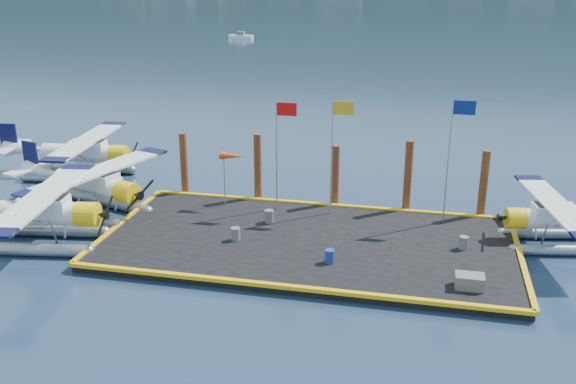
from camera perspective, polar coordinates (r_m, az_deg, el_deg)
name	(u,v)px	position (r m, az deg, el deg)	size (l,w,h in m)	color
ground	(308,247)	(31.88, 1.81, -4.93)	(4000.00, 4000.00, 0.00)	#172D46
dock	(308,244)	(31.80, 1.82, -4.60)	(20.00, 10.00, 0.40)	black
dock_bumpers	(308,238)	(31.68, 1.82, -4.12)	(20.25, 10.25, 0.18)	#E5AD0D
seaplane_a	(37,216)	(33.75, -21.38, -2.04)	(9.25, 10.16, 3.59)	gray
seaplane_b	(94,188)	(37.08, -16.88, 0.34)	(9.22, 9.86, 3.53)	gray
seaplane_c	(83,156)	(43.67, -17.78, 3.10)	(8.97, 9.90, 3.51)	gray
seaplane_d	(560,222)	(34.10, 23.02, -2.44)	(7.99, 8.72, 3.08)	gray
drum_1	(330,256)	(29.31, 3.73, -5.72)	(0.45, 0.45, 0.63)	navy
drum_3	(236,234)	(31.66, -4.68, -3.74)	(0.46, 0.46, 0.64)	#59595E
drum_4	(464,243)	(31.73, 15.36, -4.38)	(0.45, 0.45, 0.63)	#59595E
drum_5	(269,216)	(33.69, -1.69, -2.17)	(0.48, 0.48, 0.68)	#59595E
crate	(470,281)	(28.14, 15.83, -7.65)	(1.20, 0.80, 0.60)	#59595E
flagpole_red	(280,139)	(34.35, -0.69, 4.69)	(1.14, 0.08, 6.00)	gray
flagpole_yellow	(336,140)	(33.79, 4.27, 4.59)	(1.14, 0.08, 6.20)	gray
flagpole_blue	(454,144)	(33.47, 14.51, 4.17)	(1.14, 0.08, 6.50)	gray
windsock	(232,157)	(35.37, -5.01, 3.09)	(1.40, 0.44, 3.12)	gray
piling_0	(184,166)	(38.30, -9.22, 2.29)	(0.44, 0.44, 4.00)	#4C2615
piling_1	(258,169)	(36.89, -2.70, 2.01)	(0.44, 0.44, 4.20)	#4C2615
piling_2	(335,178)	(36.08, 4.23, 1.24)	(0.44, 0.44, 3.80)	#4C2615
piling_3	(408,179)	(35.70, 10.60, 1.17)	(0.44, 0.44, 4.30)	#4C2615
piling_4	(483,186)	(35.88, 16.97, 0.48)	(0.44, 0.44, 4.00)	#4C2615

